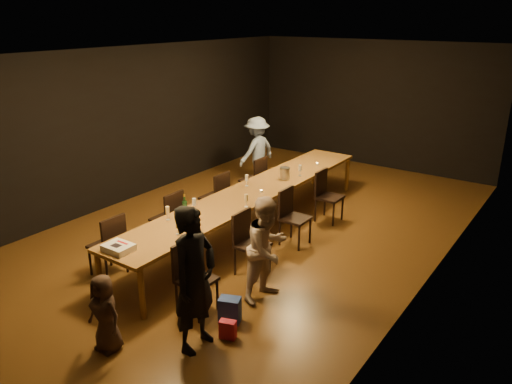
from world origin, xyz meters
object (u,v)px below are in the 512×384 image
Objects in this scene: chair_right_2 at (295,218)px; child at (105,313)px; table at (252,194)px; man_blue at (257,150)px; woman_tan at (267,249)px; chair_left_0 at (107,245)px; chair_left_1 at (167,218)px; chair_left_3 at (253,179)px; chair_left_2 at (214,197)px; woman_birthday at (195,279)px; ice_bucket at (285,173)px; chair_right_0 at (196,279)px; chair_right_1 at (252,244)px; plate_stack at (187,213)px; champagne_bottle at (185,204)px; birthday_cake at (118,248)px; chair_right_3 at (330,197)px.

child is at bearing -5.43° from chair_right_2.
child reaches higher than table.
man_blue is 1.61× the size of child.
chair_left_0 is at bearing 117.44° from woman_tan.
child is at bearing -149.74° from chair_left_1.
table is 6.45× the size of chair_left_3.
chair_left_2 is 1.01× the size of child.
woman_birthday is at bearing 37.85° from child.
ice_bucket is (-1.21, 3.79, 0.00)m from woman_birthday.
woman_tan is 4.75m from man_blue.
woman_tan reaches higher than chair_right_0.
ice_bucket is (0.94, 0.88, 0.39)m from chair_left_2.
chair_right_1 reaches higher than child.
chair_right_1 is 1.00× the size of chair_left_2.
woman_tan is at bearing -4.72° from plate_stack.
man_blue is 4.68× the size of champagne_bottle.
ice_bucket is at bearing 58.49° from man_blue.
chair_left_1 is 1.80m from birthday_cake.
ice_bucket reaches higher than chair_left_1.
chair_left_0 is 1.00× the size of chair_left_1.
birthday_cake reaches higher than table.
child is at bearing -84.56° from ice_bucket.
table is 6.45× the size of chair_left_1.
chair_left_2 is 3.64m from woman_birthday.
chair_left_0 reaches higher than child.
woman_tan is 4.49× the size of champagne_bottle.
plate_stack is 0.15m from champagne_bottle.
chair_left_0 and chair_left_2 have the same top height.
plate_stack is (-0.98, 0.92, 0.34)m from chair_right_0.
man_blue is at bearing 108.73° from champagne_bottle.
chair_left_1 is at bearing 48.37° from woman_birthday.
chair_left_1 is 0.66× the size of woman_tan.
birthday_cake is at bearing -13.26° from chair_right_3.
chair_left_2 is 2.31m from man_blue.
chair_left_1 is 2.27m from woman_tan.
chair_left_3 is at bearing 0.00° from chair_left_1.
chair_right_3 is 1.00× the size of chair_left_2.
plate_stack is (0.72, -0.28, 0.34)m from chair_left_1.
chair_right_1 is at bearing -144.69° from chair_left_3.
man_blue reaches higher than chair_left_2.
chair_right_3 is at bearing 180.00° from chair_right_1.
chair_left_0 is 2.24m from woman_birthday.
champagne_bottle is (-0.14, 1.38, 0.12)m from birthday_cake.
chair_left_1 is at bearing 158.93° from plate_stack.
woman_tan reaches higher than birthday_cake.
chair_left_3 is (-1.70, 2.40, 0.00)m from chair_right_1.
chair_right_1 reaches higher than birthday_cake.
chair_right_1 is at bearing 10.95° from champagne_bottle.
chair_right_1 is at bearing -69.98° from ice_bucket.
table is 4.24× the size of woman_tan.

